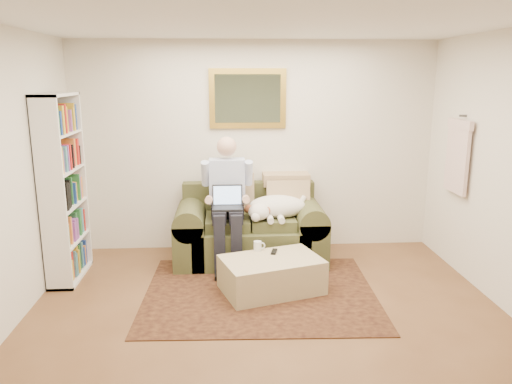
{
  "coord_description": "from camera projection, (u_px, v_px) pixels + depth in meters",
  "views": [
    {
      "loc": [
        -0.37,
        -3.69,
        2.18
      ],
      "look_at": [
        -0.04,
        1.53,
        0.95
      ],
      "focal_mm": 35.0,
      "sensor_mm": 36.0,
      "label": 1
    }
  ],
  "objects": [
    {
      "name": "sleeping_dog",
      "position": [
        277.0,
        207.0,
        5.84
      ],
      "size": [
        0.73,
        0.46,
        0.27
      ],
      "primitive_type": null,
      "color": "white",
      "rests_on": "sofa"
    },
    {
      "name": "rug",
      "position": [
        260.0,
        292.0,
        5.12
      ],
      "size": [
        2.4,
        1.95,
        0.01
      ],
      "primitive_type": "cube",
      "rotation": [
        0.0,
        0.0,
        -0.04
      ],
      "color": "black",
      "rests_on": "room_shell"
    },
    {
      "name": "bookshelf",
      "position": [
        63.0,
        189.0,
        5.31
      ],
      "size": [
        0.28,
        0.8,
        2.0
      ],
      "primitive_type": null,
      "color": "white",
      "rests_on": "room_shell"
    },
    {
      "name": "ottoman",
      "position": [
        271.0,
        275.0,
        5.12
      ],
      "size": [
        1.13,
        0.89,
        0.36
      ],
      "primitive_type": "cube",
      "rotation": [
        0.0,
        0.0,
        0.31
      ],
      "color": "#CCB188",
      "rests_on": "room_shell"
    },
    {
      "name": "seated_man",
      "position": [
        227.0,
        203.0,
        5.72
      ],
      "size": [
        0.58,
        0.83,
        1.49
      ],
      "primitive_type": null,
      "color": "#8C9BD8",
      "rests_on": "sofa"
    },
    {
      "name": "coffee_mug",
      "position": [
        258.0,
        246.0,
        5.31
      ],
      "size": [
        0.08,
        0.08,
        0.1
      ],
      "primitive_type": "cylinder",
      "color": "white",
      "rests_on": "ottoman"
    },
    {
      "name": "wall_mirror",
      "position": [
        248.0,
        99.0,
        6.07
      ],
      "size": [
        0.94,
        0.04,
        0.72
      ],
      "color": "gold",
      "rests_on": "room_shell"
    },
    {
      "name": "tv_remote",
      "position": [
        274.0,
        252.0,
        5.25
      ],
      "size": [
        0.08,
        0.16,
        0.02
      ],
      "primitive_type": "cube",
      "rotation": [
        0.0,
        0.0,
        -0.24
      ],
      "color": "black",
      "rests_on": "ottoman"
    },
    {
      "name": "laptop",
      "position": [
        227.0,
        202.0,
        5.65
      ],
      "size": [
        0.34,
        0.27,
        0.25
      ],
      "color": "black",
      "rests_on": "seated_man"
    },
    {
      "name": "sofa",
      "position": [
        250.0,
        235.0,
        6.0
      ],
      "size": [
        1.77,
        0.9,
        1.06
      ],
      "color": "brown",
      "rests_on": "room_shell"
    },
    {
      "name": "hanging_shirt",
      "position": [
        458.0,
        152.0,
        5.49
      ],
      "size": [
        0.06,
        0.52,
        0.9
      ],
      "primitive_type": null,
      "color": "beige",
      "rests_on": "room_shell"
    },
    {
      "name": "room_shell",
      "position": [
        270.0,
        183.0,
        4.16
      ],
      "size": [
        4.51,
        5.0,
        2.61
      ],
      "color": "brown",
      "rests_on": "ground"
    }
  ]
}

